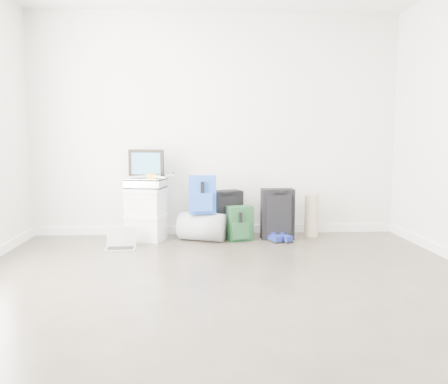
{
  "coord_description": "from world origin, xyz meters",
  "views": [
    {
      "loc": [
        -0.25,
        -3.36,
        1.19
      ],
      "look_at": [
        0.07,
        1.9,
        0.59
      ],
      "focal_mm": 38.0,
      "sensor_mm": 36.0,
      "label": 1
    }
  ],
  "objects": [
    {
      "name": "painting",
      "position": [
        -0.83,
        2.25,
        0.89
      ],
      "size": [
        0.43,
        0.16,
        0.33
      ],
      "rotation": [
        0.0,
        0.0,
        -0.31
      ],
      "color": "black",
      "rests_on": "briefcase"
    },
    {
      "name": "rolled_rug",
      "position": [
        1.15,
        2.25,
        0.26
      ],
      "size": [
        0.17,
        0.17,
        0.51
      ],
      "primitive_type": "cylinder",
      "color": "tan",
      "rests_on": "ground"
    },
    {
      "name": "ground",
      "position": [
        0.0,
        0.0,
        0.0
      ],
      "size": [
        5.0,
        5.0,
        0.0
      ],
      "primitive_type": "plane",
      "color": "#393229",
      "rests_on": "ground"
    },
    {
      "name": "carry_on",
      "position": [
        0.71,
        2.12,
        0.3
      ],
      "size": [
        0.38,
        0.25,
        0.6
      ],
      "rotation": [
        0.0,
        0.0,
        -0.01
      ],
      "color": "black",
      "rests_on": "ground"
    },
    {
      "name": "laptop",
      "position": [
        -1.06,
        1.73,
        0.05
      ],
      "size": [
        0.32,
        0.24,
        0.23
      ],
      "rotation": [
        0.0,
        0.0,
        0.02
      ],
      "color": "silver",
      "rests_on": "ground"
    },
    {
      "name": "large_suitcase",
      "position": [
        0.11,
        2.25,
        0.28
      ],
      "size": [
        0.42,
        0.36,
        0.56
      ],
      "rotation": [
        0.0,
        0.0,
        0.42
      ],
      "color": "black",
      "rests_on": "ground"
    },
    {
      "name": "duffel_bag",
      "position": [
        -0.17,
        2.08,
        0.16
      ],
      "size": [
        0.61,
        0.5,
        0.33
      ],
      "primitive_type": "cylinder",
      "rotation": [
        0.0,
        1.57,
        -0.39
      ],
      "color": "gray",
      "rests_on": "ground"
    },
    {
      "name": "shoes",
      "position": [
        0.7,
        1.96,
        0.04
      ],
      "size": [
        0.29,
        0.26,
        0.08
      ],
      "rotation": [
        0.0,
        0.0,
        0.41
      ],
      "color": "black",
      "rests_on": "ground"
    },
    {
      "name": "room_envelope",
      "position": [
        0.0,
        0.02,
        1.72
      ],
      "size": [
        4.52,
        5.02,
        2.71
      ],
      "color": "silver",
      "rests_on": "ground"
    },
    {
      "name": "boxes_stack",
      "position": [
        -0.83,
        2.15,
        0.31
      ],
      "size": [
        0.51,
        0.46,
        0.61
      ],
      "rotation": [
        0.0,
        0.0,
        -0.31
      ],
      "color": "silver",
      "rests_on": "ground"
    },
    {
      "name": "drone",
      "position": [
        -0.75,
        2.13,
        0.76
      ],
      "size": [
        0.5,
        0.5,
        0.05
      ],
      "rotation": [
        0.0,
        0.0,
        -0.2
      ],
      "color": "gold",
      "rests_on": "briefcase"
    },
    {
      "name": "green_backpack",
      "position": [
        0.26,
        2.06,
        0.19
      ],
      "size": [
        0.32,
        0.28,
        0.4
      ],
      "rotation": [
        0.0,
        0.0,
        0.29
      ],
      "color": "#12331C",
      "rests_on": "ground"
    },
    {
      "name": "briefcase",
      "position": [
        -0.83,
        2.15,
        0.67
      ],
      "size": [
        0.48,
        0.4,
        0.12
      ],
      "primitive_type": "cube",
      "rotation": [
        0.0,
        0.0,
        -0.24
      ],
      "color": "#B2B2B7",
      "rests_on": "boxes_stack"
    },
    {
      "name": "blue_backpack",
      "position": [
        -0.17,
        2.05,
        0.54
      ],
      "size": [
        0.31,
        0.23,
        0.44
      ],
      "rotation": [
        0.0,
        0.0,
        -0.01
      ],
      "color": "blue",
      "rests_on": "duffel_bag"
    }
  ]
}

